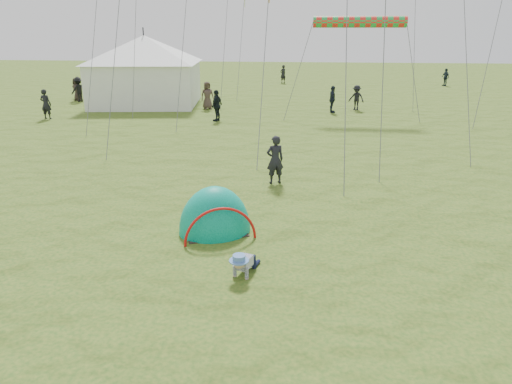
# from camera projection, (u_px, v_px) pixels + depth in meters

# --- Properties ---
(ground) EXTENTS (140.00, 140.00, 0.00)m
(ground) POSITION_uv_depth(u_px,v_px,m) (257.00, 268.00, 10.07)
(ground) COLOR #244C17
(crawling_toddler) EXTENTS (0.72, 0.88, 0.58)m
(crawling_toddler) POSITION_uv_depth(u_px,v_px,m) (243.00, 263.00, 9.68)
(crawling_toddler) COLOR black
(crawling_toddler) RESTS_ON ground
(popup_tent) EXTENTS (2.33, 2.15, 2.43)m
(popup_tent) POSITION_uv_depth(u_px,v_px,m) (215.00, 231.00, 11.91)
(popup_tent) COLOR #007358
(popup_tent) RESTS_ON ground
(standing_adult) EXTENTS (0.71, 0.60, 1.65)m
(standing_adult) POSITION_uv_depth(u_px,v_px,m) (275.00, 160.00, 15.37)
(standing_adult) COLOR black
(standing_adult) RESTS_ON ground
(event_marquee) EXTENTS (8.14, 8.14, 4.98)m
(event_marquee) POSITION_uv_depth(u_px,v_px,m) (146.00, 68.00, 31.69)
(event_marquee) COLOR white
(event_marquee) RESTS_ON ground
(crowd_person_2) EXTENTS (0.74, 1.02, 1.60)m
(crowd_person_2) POSITION_uv_depth(u_px,v_px,m) (445.00, 77.00, 42.85)
(crowd_person_2) COLOR #212F3D
(crowd_person_2) RESTS_ON ground
(crowd_person_3) EXTENTS (1.19, 1.01, 1.60)m
(crowd_person_3) POSITION_uv_depth(u_px,v_px,m) (356.00, 98.00, 29.80)
(crowd_person_3) COLOR black
(crowd_person_3) RESTS_ON ground
(crowd_person_4) EXTENTS (1.03, 0.91, 1.78)m
(crowd_person_4) POSITION_uv_depth(u_px,v_px,m) (207.00, 95.00, 30.14)
(crowd_person_4) COLOR #463530
(crowd_person_4) RESTS_ON ground
(crowd_person_6) EXTENTS (0.75, 0.73, 1.74)m
(crowd_person_6) POSITION_uv_depth(u_px,v_px,m) (283.00, 74.00, 45.15)
(crowd_person_6) COLOR black
(crowd_person_6) RESTS_ON ground
(crowd_person_7) EXTENTS (0.69, 0.84, 1.59)m
(crowd_person_7) POSITION_uv_depth(u_px,v_px,m) (79.00, 87.00, 35.39)
(crowd_person_7) COLOR black
(crowd_person_7) RESTS_ON ground
(crowd_person_8) EXTENTS (0.73, 1.12, 1.77)m
(crowd_person_8) POSITION_uv_depth(u_px,v_px,m) (217.00, 106.00, 26.08)
(crowd_person_8) COLOR black
(crowd_person_8) RESTS_ON ground
(crowd_person_9) EXTENTS (1.28, 1.16, 1.73)m
(crowd_person_9) POSITION_uv_depth(u_px,v_px,m) (159.00, 75.00, 44.50)
(crowd_person_9) COLOR #29292D
(crowd_person_9) RESTS_ON ground
(crowd_person_10) EXTENTS (0.97, 0.85, 1.66)m
(crowd_person_10) POSITION_uv_depth(u_px,v_px,m) (77.00, 89.00, 33.82)
(crowd_person_10) COLOR #302622
(crowd_person_10) RESTS_ON ground
(crowd_person_11) EXTENTS (1.66, 0.70, 1.74)m
(crowd_person_11) POSITION_uv_depth(u_px,v_px,m) (173.00, 75.00, 43.86)
(crowd_person_11) COLOR black
(crowd_person_11) RESTS_ON ground
(crowd_person_12) EXTENTS (0.65, 0.44, 1.73)m
(crowd_person_12) POSITION_uv_depth(u_px,v_px,m) (46.00, 104.00, 26.72)
(crowd_person_12) COLOR black
(crowd_person_12) RESTS_ON ground
(crowd_person_13) EXTENTS (0.95, 0.82, 1.69)m
(crowd_person_13) POSITION_uv_depth(u_px,v_px,m) (107.00, 73.00, 46.93)
(crowd_person_13) COLOR black
(crowd_person_13) RESTS_ON ground
(crowd_person_14) EXTENTS (0.49, 1.01, 1.67)m
(crowd_person_14) POSITION_uv_depth(u_px,v_px,m) (332.00, 99.00, 28.79)
(crowd_person_14) COLOR #19212D
(crowd_person_14) RESTS_ON ground
(crowd_person_15) EXTENTS (1.19, 1.29, 1.74)m
(crowd_person_15) POSITION_uv_depth(u_px,v_px,m) (79.00, 90.00, 33.27)
(crowd_person_15) COLOR black
(crowd_person_15) RESTS_ON ground
(rainbow_tube_kite) EXTENTS (5.29, 0.64, 0.64)m
(rainbow_tube_kite) POSITION_uv_depth(u_px,v_px,m) (359.00, 22.00, 26.14)
(rainbow_tube_kite) COLOR red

